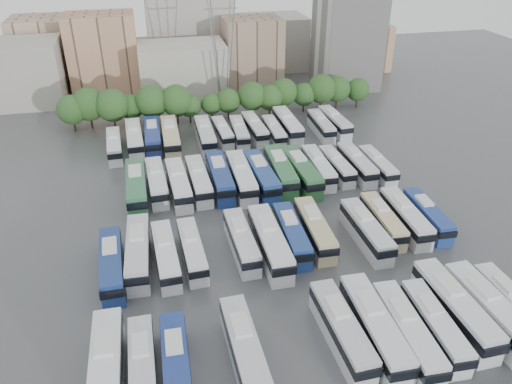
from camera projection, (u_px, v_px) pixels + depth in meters
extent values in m
plane|color=#424447|center=(269.00, 225.00, 70.91)|extent=(220.00, 220.00, 0.00)
cylinder|color=black|center=(75.00, 125.00, 100.18)|extent=(0.36, 0.36, 2.45)
sphere|color=#234C1E|center=(72.00, 110.00, 98.53)|extent=(5.88, 5.88, 5.88)
cylinder|color=black|center=(92.00, 122.00, 101.35)|extent=(0.36, 0.36, 2.78)
sphere|color=#234C1E|center=(89.00, 104.00, 99.48)|extent=(6.66, 6.66, 6.66)
cylinder|color=black|center=(115.00, 123.00, 100.97)|extent=(0.36, 0.36, 2.75)
sphere|color=#234C1E|center=(112.00, 105.00, 99.12)|extent=(6.60, 6.60, 6.60)
cylinder|color=black|center=(133.00, 120.00, 103.15)|extent=(0.36, 0.36, 2.10)
sphere|color=#234C1E|center=(131.00, 107.00, 101.73)|extent=(5.04, 5.04, 5.04)
cylinder|color=black|center=(153.00, 119.00, 102.94)|extent=(0.36, 0.36, 2.75)
sphere|color=#234C1E|center=(152.00, 101.00, 101.08)|extent=(6.61, 6.61, 6.61)
cylinder|color=black|center=(178.00, 118.00, 103.48)|extent=(0.36, 0.36, 2.72)
sphere|color=#234C1E|center=(176.00, 101.00, 101.65)|extent=(6.53, 6.53, 6.53)
cylinder|color=black|center=(190.00, 118.00, 104.39)|extent=(0.36, 0.36, 1.98)
sphere|color=#234C1E|center=(189.00, 106.00, 103.06)|extent=(4.75, 4.75, 4.75)
cylinder|color=black|center=(212.00, 115.00, 105.81)|extent=(0.36, 0.36, 1.86)
sphere|color=#234C1E|center=(211.00, 104.00, 104.56)|extent=(4.47, 4.47, 4.47)
cylinder|color=black|center=(229.00, 114.00, 106.18)|extent=(0.36, 0.36, 2.14)
sphere|color=#234C1E|center=(228.00, 101.00, 104.74)|extent=(5.14, 5.14, 5.14)
cylinder|color=black|center=(252.00, 111.00, 106.93)|extent=(0.36, 0.36, 2.52)
sphere|color=#234C1E|center=(252.00, 96.00, 105.24)|extent=(6.04, 6.04, 6.04)
cylinder|color=black|center=(270.00, 111.00, 107.22)|extent=(0.36, 0.36, 2.28)
sphere|color=#234C1E|center=(270.00, 98.00, 105.68)|extent=(5.48, 5.48, 5.48)
cylinder|color=black|center=(283.00, 107.00, 109.23)|extent=(0.36, 0.36, 2.50)
sphere|color=#234C1E|center=(284.00, 92.00, 107.55)|extent=(5.99, 5.99, 5.99)
cylinder|color=black|center=(303.00, 107.00, 109.95)|extent=(0.36, 0.36, 2.10)
sphere|color=#234C1E|center=(304.00, 94.00, 108.54)|extent=(5.04, 5.04, 5.04)
cylinder|color=black|center=(320.00, 104.00, 110.64)|extent=(0.36, 0.36, 2.63)
sphere|color=#234C1E|center=(321.00, 89.00, 108.87)|extent=(6.32, 6.32, 6.32)
cylinder|color=black|center=(336.00, 103.00, 111.65)|extent=(0.36, 0.36, 2.37)
sphere|color=#234C1E|center=(337.00, 89.00, 110.06)|extent=(5.68, 5.68, 5.68)
cylinder|color=black|center=(356.00, 102.00, 112.56)|extent=(0.36, 0.36, 2.14)
sphere|color=#234C1E|center=(358.00, 90.00, 111.11)|extent=(5.15, 5.15, 5.15)
cube|color=#9E998E|center=(21.00, 73.00, 111.90)|extent=(18.00, 14.00, 14.00)
cube|color=tan|center=(104.00, 53.00, 119.44)|extent=(16.00, 12.00, 18.00)
cube|color=#ADA89E|center=(183.00, 70.00, 117.61)|extent=(20.00, 14.00, 12.00)
cube|color=gray|center=(252.00, 51.00, 125.15)|extent=(14.00, 12.00, 16.00)
cube|color=gray|center=(190.00, 34.00, 133.33)|extent=(22.00, 16.00, 20.00)
cube|color=tan|center=(48.00, 50.00, 125.72)|extent=(16.00, 14.00, 16.00)
cube|color=#A39E93|center=(271.00, 42.00, 137.35)|extent=(18.00, 14.00, 14.00)
cube|color=tan|center=(361.00, 47.00, 137.36)|extent=(14.00, 12.00, 12.00)
cube|color=gray|center=(147.00, 61.00, 128.43)|extent=(12.00, 10.00, 10.00)
cube|color=silver|center=(348.00, 33.00, 120.12)|extent=(14.00, 14.00, 26.00)
cylinder|color=slate|center=(214.00, 31.00, 103.14)|extent=(2.90, 2.91, 33.83)
cylinder|color=slate|center=(211.00, 27.00, 106.53)|extent=(2.90, 2.91, 33.83)
cylinder|color=slate|center=(233.00, 30.00, 103.91)|extent=(2.90, 2.91, 33.83)
cylinder|color=slate|center=(229.00, 27.00, 107.30)|extent=(2.90, 2.91, 33.83)
cube|color=slate|center=(221.00, 9.00, 103.20)|extent=(7.00, 0.30, 0.30)
cube|color=white|center=(107.00, 371.00, 46.30)|extent=(2.84, 12.91, 3.65)
cube|color=black|center=(106.00, 367.00, 45.82)|extent=(2.97, 13.11, 1.07)
cube|color=silver|center=(105.00, 342.00, 46.64)|extent=(1.85, 3.45, 0.47)
cube|color=silver|center=(143.00, 369.00, 46.83)|extent=(2.41, 11.05, 3.13)
cube|color=black|center=(142.00, 366.00, 46.42)|extent=(2.52, 11.21, 0.92)
cube|color=silver|center=(140.00, 345.00, 47.13)|extent=(1.58, 2.95, 0.40)
cube|color=navy|center=(176.00, 367.00, 47.01)|extent=(2.61, 11.38, 3.21)
cube|color=black|center=(176.00, 363.00, 46.59)|extent=(2.73, 11.56, 0.95)
cube|color=silver|center=(174.00, 342.00, 47.32)|extent=(1.66, 3.05, 0.42)
cube|color=silver|center=(245.00, 350.00, 48.60)|extent=(2.88, 12.19, 3.44)
cube|color=black|center=(245.00, 347.00, 48.14)|extent=(3.01, 12.37, 1.01)
cube|color=silver|center=(241.00, 325.00, 48.91)|extent=(1.80, 3.28, 0.44)
cube|color=silver|center=(341.00, 331.00, 50.79)|extent=(2.91, 12.25, 3.45)
cube|color=black|center=(343.00, 327.00, 50.33)|extent=(3.04, 12.44, 1.02)
cube|color=silver|center=(337.00, 307.00, 51.10)|extent=(1.81, 3.30, 0.45)
cube|color=silver|center=(374.00, 328.00, 50.95)|extent=(3.05, 13.12, 3.70)
cube|color=black|center=(376.00, 324.00, 50.46)|extent=(3.18, 13.32, 1.09)
cube|color=silver|center=(370.00, 302.00, 51.30)|extent=(1.92, 3.52, 0.48)
cube|color=silver|center=(406.00, 333.00, 50.51)|extent=(3.07, 12.36, 3.48)
cube|color=black|center=(408.00, 330.00, 50.05)|extent=(3.20, 12.55, 1.02)
cube|color=silver|center=(402.00, 308.00, 50.85)|extent=(1.86, 3.34, 0.45)
cube|color=silver|center=(434.00, 326.00, 51.54)|extent=(2.85, 11.41, 3.21)
cube|color=black|center=(436.00, 323.00, 51.11)|extent=(2.97, 11.58, 0.94)
cube|color=silver|center=(431.00, 304.00, 51.85)|extent=(1.72, 3.08, 0.42)
cube|color=silver|center=(454.00, 309.00, 53.38)|extent=(3.08, 13.11, 3.70)
cube|color=black|center=(456.00, 305.00, 52.89)|extent=(3.21, 13.31, 1.09)
cube|color=silver|center=(449.00, 284.00, 53.71)|extent=(1.93, 3.52, 0.48)
cube|color=silver|center=(490.00, 313.00, 52.83)|extent=(3.37, 13.32, 3.74)
cube|color=black|center=(492.00, 309.00, 52.34)|extent=(3.51, 13.52, 1.10)
cube|color=silver|center=(484.00, 288.00, 53.17)|extent=(2.02, 3.60, 0.48)
cube|color=silver|center=(511.00, 305.00, 54.41)|extent=(2.46, 11.00, 3.11)
cube|color=silver|center=(507.00, 284.00, 54.70)|extent=(1.59, 2.95, 0.40)
cube|color=navy|center=(112.00, 266.00, 60.13)|extent=(3.06, 12.14, 3.41)
cube|color=black|center=(111.00, 262.00, 59.68)|extent=(3.18, 12.32, 1.00)
cube|color=silver|center=(109.00, 245.00, 60.44)|extent=(1.84, 3.28, 0.44)
cube|color=silver|center=(138.00, 253.00, 62.20)|extent=(3.18, 12.78, 3.59)
cube|color=black|center=(138.00, 249.00, 61.72)|extent=(3.31, 12.98, 1.06)
cube|color=silver|center=(137.00, 232.00, 62.55)|extent=(1.92, 3.45, 0.47)
cube|color=white|center=(166.00, 256.00, 61.93)|extent=(2.98, 11.62, 3.26)
cube|color=black|center=(166.00, 252.00, 61.50)|extent=(3.11, 11.79, 0.96)
cube|color=silver|center=(163.00, 237.00, 62.22)|extent=(1.77, 3.14, 0.42)
cube|color=silver|center=(192.00, 251.00, 62.93)|extent=(2.79, 11.13, 3.13)
cube|color=black|center=(192.00, 248.00, 62.51)|extent=(2.90, 11.30, 0.92)
cube|color=silver|center=(190.00, 233.00, 63.21)|extent=(1.68, 3.01, 0.41)
cube|color=silver|center=(242.00, 242.00, 64.46)|extent=(2.75, 11.67, 3.29)
cube|color=black|center=(242.00, 239.00, 64.03)|extent=(2.87, 11.85, 0.97)
cube|color=silver|center=(239.00, 224.00, 64.76)|extent=(1.72, 3.14, 0.43)
cube|color=silver|center=(270.00, 243.00, 63.79)|extent=(2.88, 13.37, 3.79)
cube|color=black|center=(270.00, 239.00, 63.29)|extent=(3.02, 13.57, 1.11)
cube|color=silver|center=(267.00, 222.00, 64.14)|extent=(1.90, 3.57, 0.49)
cube|color=navy|center=(291.00, 235.00, 65.76)|extent=(2.86, 11.79, 3.32)
cube|color=black|center=(292.00, 232.00, 65.32)|extent=(2.98, 11.97, 0.98)
cube|color=silver|center=(289.00, 217.00, 66.08)|extent=(1.76, 3.18, 0.43)
cube|color=#C6B588|center=(314.00, 230.00, 66.78)|extent=(2.92, 12.06, 3.40)
cube|color=black|center=(315.00, 227.00, 66.33)|extent=(3.04, 12.24, 1.00)
cube|color=silver|center=(312.00, 212.00, 67.11)|extent=(1.80, 3.25, 0.44)
cube|color=silver|center=(366.00, 231.00, 66.46)|extent=(2.74, 12.10, 3.42)
cube|color=black|center=(367.00, 228.00, 66.01)|extent=(2.86, 12.29, 1.01)
cube|color=silver|center=(363.00, 213.00, 66.78)|extent=(1.76, 3.24, 0.44)
cube|color=beige|center=(382.00, 221.00, 68.90)|extent=(2.69, 11.18, 3.15)
cube|color=black|center=(383.00, 218.00, 68.49)|extent=(2.80, 11.35, 0.93)
cube|color=silver|center=(380.00, 205.00, 69.21)|extent=(1.66, 3.01, 0.41)
cube|color=silver|center=(405.00, 218.00, 69.38)|extent=(2.90, 12.06, 3.40)
cube|color=black|center=(406.00, 215.00, 68.93)|extent=(3.03, 12.25, 1.00)
cube|color=silver|center=(402.00, 201.00, 69.70)|extent=(1.79, 3.25, 0.44)
cube|color=navy|center=(427.00, 216.00, 70.01)|extent=(2.75, 11.14, 3.13)
cube|color=black|center=(428.00, 213.00, 69.60)|extent=(2.87, 11.31, 0.92)
cube|color=silver|center=(424.00, 200.00, 70.32)|extent=(1.67, 3.00, 0.41)
cube|color=#307146|center=(137.00, 188.00, 76.45)|extent=(2.95, 13.42, 3.80)
cube|color=black|center=(136.00, 184.00, 75.95)|extent=(3.09, 13.62, 1.12)
cube|color=silver|center=(135.00, 170.00, 76.81)|extent=(1.93, 3.59, 0.49)
cube|color=silver|center=(157.00, 183.00, 78.21)|extent=(3.02, 12.16, 3.42)
cube|color=black|center=(157.00, 180.00, 77.76)|extent=(3.15, 12.35, 1.01)
cube|color=silver|center=(155.00, 168.00, 78.52)|extent=(1.83, 3.28, 0.44)
cube|color=white|center=(179.00, 185.00, 77.51)|extent=(3.19, 12.59, 3.54)
cube|color=black|center=(178.00, 182.00, 77.05)|extent=(3.32, 12.78, 1.04)
cube|color=silver|center=(176.00, 169.00, 77.83)|extent=(1.91, 3.40, 0.46)
cube|color=silver|center=(199.00, 181.00, 78.65)|extent=(2.95, 12.31, 3.47)
cube|color=black|center=(199.00, 178.00, 78.19)|extent=(3.08, 12.50, 1.02)
cube|color=silver|center=(197.00, 166.00, 78.96)|extent=(1.83, 3.31, 0.45)
cube|color=navy|center=(220.00, 178.00, 79.35)|extent=(2.79, 13.05, 3.70)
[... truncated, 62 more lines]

